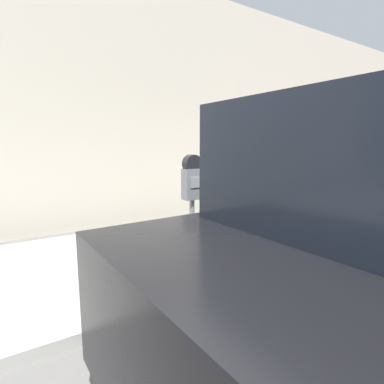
{
  "coord_description": "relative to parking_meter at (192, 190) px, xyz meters",
  "views": [
    {
      "loc": [
        -1.99,
        -1.47,
        1.56
      ],
      "look_at": [
        -0.35,
        1.09,
        1.09
      ],
      "focal_mm": 28.0,
      "sensor_mm": 36.0,
      "label": 1
    }
  ],
  "objects": [
    {
      "name": "fire_hydrant",
      "position": [
        2.9,
        0.21,
        -0.62
      ],
      "size": [
        0.28,
        0.28,
        0.76
      ],
      "color": "gold",
      "rests_on": "sidewalk"
    },
    {
      "name": "building_facade",
      "position": [
        0.35,
        3.26,
        1.28
      ],
      "size": [
        24.0,
        0.3,
        4.79
      ],
      "color": "beige",
      "rests_on": "ground_plane"
    },
    {
      "name": "ground_plane",
      "position": [
        0.35,
        -1.09,
        -1.11
      ],
      "size": [
        60.0,
        60.0,
        0.0
      ],
      "primitive_type": "plane",
      "color": "slate"
    },
    {
      "name": "sidewalk",
      "position": [
        0.35,
        1.11,
        -1.05
      ],
      "size": [
        24.0,
        2.8,
        0.12
      ],
      "color": "#ADAAA3",
      "rests_on": "ground_plane"
    },
    {
      "name": "parking_meter",
      "position": [
        0.0,
        0.0,
        0.0
      ],
      "size": [
        0.19,
        0.13,
        1.36
      ],
      "color": "gray",
      "rests_on": "sidewalk"
    }
  ]
}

